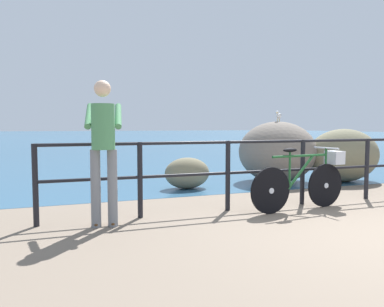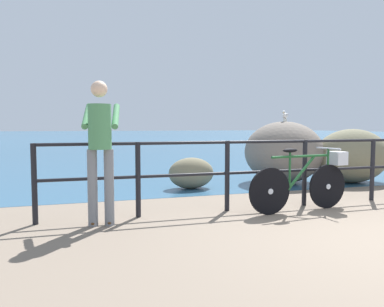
% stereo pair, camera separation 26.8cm
% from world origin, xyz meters
% --- Properties ---
extents(ground_plane, '(120.00, 120.00, 0.10)m').
position_xyz_m(ground_plane, '(0.00, 20.00, -0.05)').
color(ground_plane, '#756656').
extents(sea_surface, '(120.00, 90.00, 0.01)m').
position_xyz_m(sea_surface, '(0.00, 48.02, 0.00)').
color(sea_surface, '#2D5675').
rests_on(sea_surface, ground_plane).
extents(promenade_railing, '(7.85, 0.07, 1.02)m').
position_xyz_m(promenade_railing, '(0.00, 1.83, 0.63)').
color(promenade_railing, black).
rests_on(promenade_railing, ground_plane).
extents(bicycle, '(1.69, 0.48, 0.92)m').
position_xyz_m(bicycle, '(-0.17, 1.50, 0.46)').
color(bicycle, black).
rests_on(bicycle, ground_plane).
extents(person_at_railing, '(0.52, 0.66, 1.78)m').
position_xyz_m(person_at_railing, '(-3.10, 1.55, 0.99)').
color(person_at_railing, slate).
rests_on(person_at_railing, ground_plane).
extents(breakwater_boulder_main, '(1.70, 1.63, 1.33)m').
position_xyz_m(breakwater_boulder_main, '(0.93, 3.99, 0.67)').
color(breakwater_boulder_main, slate).
rests_on(breakwater_boulder_main, ground).
extents(breakwater_boulder_left, '(0.91, 0.60, 0.61)m').
position_xyz_m(breakwater_boulder_left, '(-1.23, 3.83, 0.31)').
color(breakwater_boulder_left, '#766E53').
rests_on(breakwater_boulder_left, ground).
extents(breakwater_boulder_right, '(1.72, 1.15, 1.17)m').
position_xyz_m(breakwater_boulder_right, '(2.34, 3.54, 0.58)').
color(breakwater_boulder_right, '#777257').
rests_on(breakwater_boulder_right, ground).
extents(seagull, '(0.29, 0.29, 0.23)m').
position_xyz_m(seagull, '(0.98, 4.06, 1.47)').
color(seagull, gold).
rests_on(seagull, breakwater_boulder_main).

